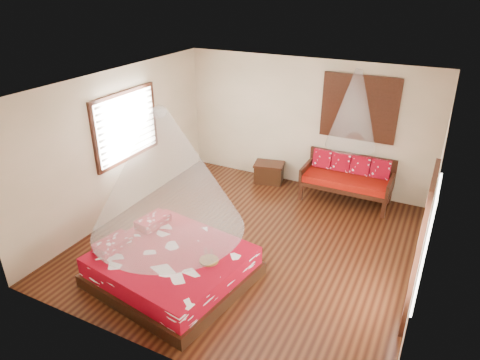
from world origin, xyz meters
The scene contains 10 objects.
room centered at (0.00, 0.00, 1.40)m, with size 5.54×5.54×2.84m.
bed centered at (-0.64, -1.46, 0.25)m, with size 2.45×2.28×0.64m.
daybed centered at (1.10, 2.38, 0.52)m, with size 1.81×0.81×0.95m.
storage_chest centered at (-0.68, 2.45, 0.23)m, with size 0.74×0.61×0.46m.
shutter_panel centered at (1.10, 2.72, 1.90)m, with size 1.52×0.06×1.32m.
window_left centered at (-2.71, 0.20, 1.70)m, with size 0.10×1.74×1.34m.
glazed_door centered at (2.72, -0.60, 1.07)m, with size 0.08×1.02×2.16m.
wine_tray centered at (0.00, -1.39, 0.56)m, with size 0.28×0.28×0.23m.
mosquito_net_main centered at (-0.62, -1.46, 1.85)m, with size 2.21×2.21×1.80m, color white.
mosquito_net_daybed centered at (1.10, 2.25, 2.00)m, with size 0.97×0.97×1.50m, color white.
Camera 1 is at (2.71, -5.77, 4.28)m, focal length 32.00 mm.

